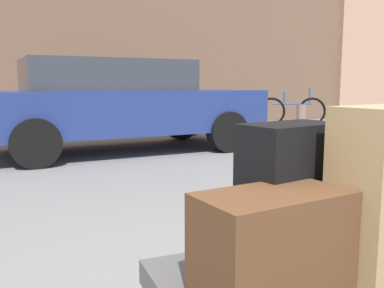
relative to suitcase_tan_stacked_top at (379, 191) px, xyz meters
name	(u,v)px	position (x,y,z in m)	size (l,w,h in m)	color
suitcase_tan_stacked_top	(379,191)	(0.00, 0.00, 0.00)	(0.34, 0.24, 0.64)	#9E7F56
duffel_bag_brown_rear_left	(272,242)	(-0.45, 0.02, -0.14)	(0.54, 0.30, 0.35)	#51331E
suitcase_black_front_left	(289,190)	(-0.21, 0.27, -0.04)	(0.42, 0.24, 0.56)	black
parked_car	(119,103)	(0.17, 5.41, 0.10)	(4.44, 2.21, 1.42)	navy
bicycle_leaning	(292,111)	(5.15, 7.85, -0.29)	(1.66, 0.70, 0.96)	black
bollard_kerb_near	(193,121)	(2.00, 6.82, -0.36)	(0.21, 0.21, 0.59)	#72665B
bollard_kerb_mid	(257,119)	(3.50, 6.82, -0.36)	(0.21, 0.21, 0.59)	#72665B
bollard_kerb_far	(301,118)	(4.68, 6.82, -0.36)	(0.21, 0.21, 0.59)	#72665B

